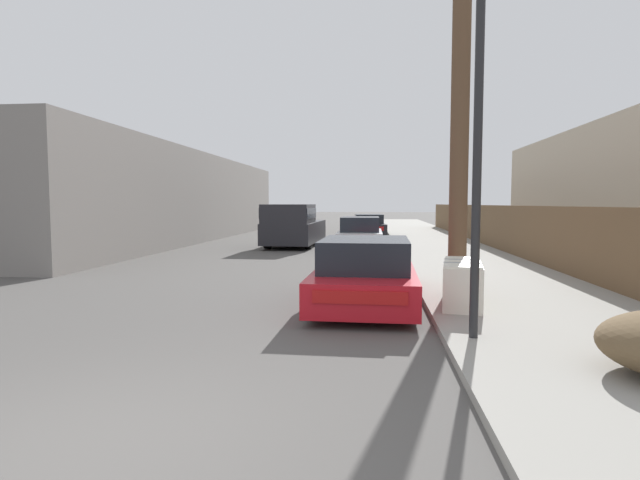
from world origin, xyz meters
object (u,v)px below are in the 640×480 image
object	(u,v)px
discarded_fridge	(462,283)
car_parked_far	(369,226)
car_parked_mid	(360,236)
utility_pole	(460,97)
parked_sports_car_red	(366,274)
pickup_truck	(293,226)
pedestrian	(458,228)
street_lamp	(478,134)

from	to	relation	value
discarded_fridge	car_parked_far	xyz separation A→B (m)	(-1.85, 19.97, 0.11)
car_parked_mid	utility_pole	xyz separation A→B (m)	(2.28, -9.14, 3.51)
parked_sports_car_red	pickup_truck	xyz separation A→B (m)	(-3.43, 12.61, 0.36)
utility_pole	pedestrian	xyz separation A→B (m)	(1.54, 9.07, -3.17)
car_parked_mid	pedestrian	size ratio (longest dim) A/B	2.46
parked_sports_car_red	street_lamp	size ratio (longest dim) A/B	0.98
parked_sports_car_red	car_parked_mid	world-z (taller)	car_parked_mid
street_lamp	pedestrian	xyz separation A→B (m)	(1.95, 12.98, -1.87)
car_parked_far	street_lamp	distance (m)	22.42
pickup_truck	street_lamp	size ratio (longest dim) A/B	1.22
discarded_fridge	pedestrian	bearing A→B (deg)	90.04
discarded_fridge	utility_pole	size ratio (longest dim) A/B	0.24
discarded_fridge	car_parked_far	world-z (taller)	car_parked_far
discarded_fridge	utility_pole	xyz separation A→B (m)	(0.17, 1.64, 3.66)
discarded_fridge	utility_pole	distance (m)	4.01
car_parked_mid	street_lamp	distance (m)	13.37
utility_pole	street_lamp	distance (m)	4.15
street_lamp	parked_sports_car_red	bearing A→B (deg)	118.90
car_parked_far	pickup_truck	world-z (taller)	pickup_truck
parked_sports_car_red	pickup_truck	world-z (taller)	pickup_truck
utility_pole	street_lamp	xyz separation A→B (m)	(-0.42, -3.92, -1.30)
pickup_truck	utility_pole	world-z (taller)	utility_pole
discarded_fridge	utility_pole	world-z (taller)	utility_pole
discarded_fridge	car_parked_far	bearing A→B (deg)	104.42
discarded_fridge	street_lamp	world-z (taller)	street_lamp
car_parked_far	street_lamp	world-z (taller)	street_lamp
pedestrian	pickup_truck	bearing A→B (deg)	161.05
pedestrian	car_parked_mid	bearing A→B (deg)	178.91
parked_sports_car_red	utility_pole	distance (m)	4.23
parked_sports_car_red	pickup_truck	size ratio (longest dim) A/B	0.81
street_lamp	car_parked_mid	bearing A→B (deg)	98.15
parked_sports_car_red	street_lamp	distance (m)	3.87
car_parked_far	street_lamp	size ratio (longest dim) A/B	0.92
car_parked_mid	pickup_truck	world-z (taller)	pickup_truck
pickup_truck	street_lamp	world-z (taller)	street_lamp
parked_sports_car_red	street_lamp	world-z (taller)	street_lamp
discarded_fridge	pickup_truck	xyz separation A→B (m)	(-5.19, 13.07, 0.44)
car_parked_far	street_lamp	xyz separation A→B (m)	(1.61, -22.24, 2.25)
pedestrian	utility_pole	bearing A→B (deg)	-99.62
discarded_fridge	parked_sports_car_red	world-z (taller)	parked_sports_car_red
utility_pole	street_lamp	bearing A→B (deg)	-96.05
discarded_fridge	pickup_truck	distance (m)	14.07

